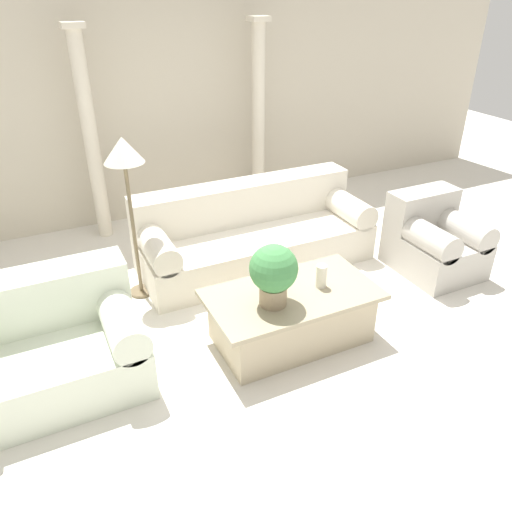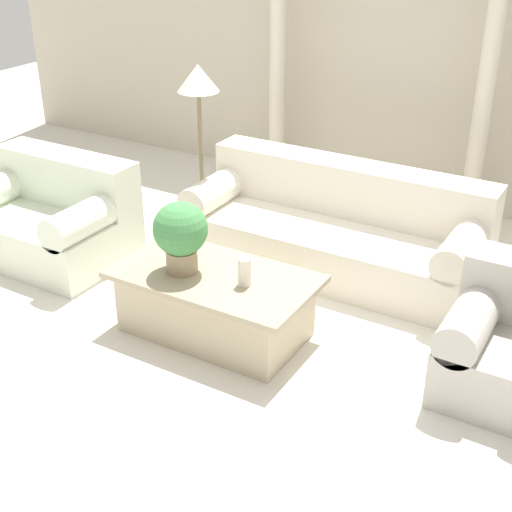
# 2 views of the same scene
# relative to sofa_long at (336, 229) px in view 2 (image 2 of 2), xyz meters

# --- Properties ---
(ground_plane) EXTENTS (16.00, 16.00, 0.00)m
(ground_plane) POSITION_rel_sofa_long_xyz_m (-0.16, -0.87, -0.34)
(ground_plane) COLOR silver
(wall_back) EXTENTS (10.00, 0.06, 3.20)m
(wall_back) POSITION_rel_sofa_long_xyz_m (-0.16, 1.76, 1.26)
(wall_back) COLOR beige
(wall_back) RESTS_ON ground_plane
(sofa_long) EXTENTS (2.47, 0.95, 0.85)m
(sofa_long) POSITION_rel_sofa_long_xyz_m (0.00, 0.00, 0.00)
(sofa_long) COLOR beige
(sofa_long) RESTS_ON ground_plane
(loveseat) EXTENTS (1.38, 0.95, 0.85)m
(loveseat) POSITION_rel_sofa_long_xyz_m (-2.22, -1.04, 0.01)
(loveseat) COLOR silver
(loveseat) RESTS_ON ground_plane
(coffee_table) EXTENTS (1.43, 0.78, 0.48)m
(coffee_table) POSITION_rel_sofa_long_xyz_m (-0.30, -1.39, -0.09)
(coffee_table) COLOR tan
(coffee_table) RESTS_ON ground_plane
(potted_plant) EXTENTS (0.38, 0.38, 0.52)m
(potted_plant) POSITION_rel_sofa_long_xyz_m (-0.52, -1.46, 0.44)
(potted_plant) COLOR #937F60
(potted_plant) RESTS_ON coffee_table
(pillar_candle) EXTENTS (0.09, 0.09, 0.20)m
(pillar_candle) POSITION_rel_sofa_long_xyz_m (-0.04, -1.41, 0.24)
(pillar_candle) COLOR silver
(pillar_candle) RESTS_ON coffee_table
(floor_lamp) EXTENTS (0.35, 0.35, 1.58)m
(floor_lamp) POSITION_rel_sofa_long_xyz_m (-1.28, -0.10, 1.01)
(floor_lamp) COLOR brown
(floor_lamp) RESTS_ON ground_plane
(column_left) EXTENTS (0.23, 0.23, 2.38)m
(column_left) POSITION_rel_sofa_long_xyz_m (-1.34, 1.39, 0.88)
(column_left) COLOR beige
(column_left) RESTS_ON ground_plane
(column_right) EXTENTS (0.23, 0.23, 2.38)m
(column_right) POSITION_rel_sofa_long_xyz_m (0.74, 1.39, 0.88)
(column_right) COLOR beige
(column_right) RESTS_ON ground_plane
(armchair) EXTENTS (0.76, 0.87, 0.81)m
(armchair) POSITION_rel_sofa_long_xyz_m (1.65, -0.96, 0.02)
(armchair) COLOR #B7B2A8
(armchair) RESTS_ON ground_plane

